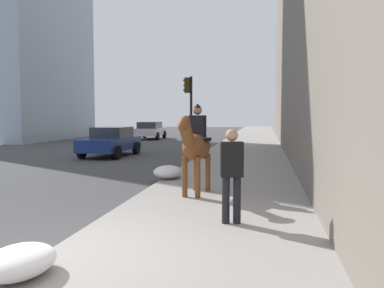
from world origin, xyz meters
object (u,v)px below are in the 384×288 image
(car_near_lane, at_px, (150,130))
(car_far_lane, at_px, (111,141))
(pedestrian_greeting, at_px, (232,169))
(traffic_light_near_curb, at_px, (189,104))
(mounted_horse_near, at_px, (196,145))

(car_near_lane, height_order, car_far_lane, same)
(pedestrian_greeting, bearing_deg, car_near_lane, 8.71)
(pedestrian_greeting, distance_m, car_near_lane, 26.96)
(car_near_lane, xyz_separation_m, traffic_light_near_curb, (-14.06, -5.91, 1.79))
(pedestrian_greeting, relative_size, traffic_light_near_curb, 0.45)
(pedestrian_greeting, distance_m, traffic_light_near_curb, 11.87)
(mounted_horse_near, distance_m, car_near_lane, 24.27)
(car_near_lane, distance_m, traffic_light_near_curb, 15.35)
(car_near_lane, distance_m, car_far_lane, 13.81)
(mounted_horse_near, relative_size, pedestrian_greeting, 1.31)
(car_near_lane, bearing_deg, traffic_light_near_curb, -158.66)
(car_far_lane, bearing_deg, traffic_light_near_curb, 86.98)
(pedestrian_greeting, height_order, traffic_light_near_curb, traffic_light_near_curb)
(pedestrian_greeting, xyz_separation_m, car_near_lane, (25.48, 8.80, -0.33))
(pedestrian_greeting, height_order, car_near_lane, pedestrian_greeting)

